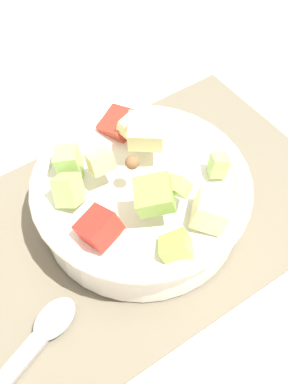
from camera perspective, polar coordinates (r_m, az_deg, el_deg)
The scene contains 4 objects.
ground_plane at distance 0.65m, azimuth -0.30°, elevation -2.80°, with size 2.40×2.40×0.00m, color silver.
placemat at distance 0.65m, azimuth -0.30°, elevation -2.65°, with size 0.50×0.32×0.01m, color #756B56.
salad_bowl at distance 0.61m, azimuth -0.04°, elevation -0.40°, with size 0.26×0.26×0.13m.
serving_spoon at distance 0.57m, azimuth -13.02°, elevation -17.06°, with size 0.22×0.10×0.01m.
Camera 1 is at (0.21, 0.31, 0.53)m, focal length 48.41 mm.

